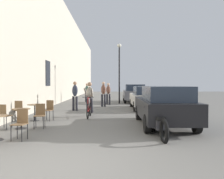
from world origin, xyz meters
TOP-DOWN VIEW (x-y plane):
  - ground_plane at (0.00, 0.00)m, footprint 88.00×88.00m
  - building_facade_left at (-3.45, 14.00)m, footprint 0.54×68.00m
  - cafe_chair_near_toward_wall at (-1.57, 2.26)m, footprint 0.43×0.43m
  - cafe_table_mid at (-2.20, 3.96)m, footprint 0.64×0.64m
  - cafe_chair_mid_toward_street at (-2.79, 3.88)m, footprint 0.45×0.45m
  - cafe_chair_mid_toward_wall at (-1.54, 4.03)m, footprint 0.42×0.42m
  - cafe_table_far at (-2.27, 5.73)m, footprint 0.64×0.64m
  - cafe_chair_far_toward_street at (-2.90, 5.65)m, footprint 0.40×0.40m
  - cafe_chair_far_toward_wall at (-1.68, 5.80)m, footprint 0.46×0.46m
  - cyclist_on_bicycle at (0.02, 6.89)m, footprint 0.52×1.76m
  - pedestrian_near at (-1.08, 9.57)m, footprint 0.37×0.29m
  - pedestrian_mid at (0.58, 12.04)m, footprint 0.38×0.29m
  - pedestrian_far at (0.92, 13.65)m, footprint 0.35×0.25m
  - pedestrian_furthest at (-0.99, 16.19)m, footprint 0.37×0.28m
  - street_lamp at (1.81, 14.55)m, footprint 0.32×0.32m
  - parked_car_nearest at (3.09, 4.38)m, footprint 1.90×4.34m
  - parked_car_second at (3.30, 10.37)m, footprint 1.78×4.11m
  - parked_car_third at (3.17, 15.90)m, footprint 1.97×4.46m
  - parked_motorcycle at (2.49, 2.61)m, footprint 0.62×2.15m

SIDE VIEW (x-z plane):
  - ground_plane at x=0.00m, z-range 0.00..0.00m
  - parked_motorcycle at x=2.49m, z-range -0.05..0.86m
  - cafe_chair_near_toward_wall at x=-1.57m, z-range 0.07..0.96m
  - cafe_chair_mid_toward_street at x=-2.79m, z-range 0.07..0.96m
  - cafe_chair_mid_toward_wall at x=-1.54m, z-range 0.07..0.96m
  - cafe_chair_far_toward_street at x=-2.90m, z-range 0.07..0.96m
  - cafe_chair_far_toward_wall at x=-1.68m, z-range 0.07..0.96m
  - cafe_table_mid at x=-2.20m, z-range 0.16..0.88m
  - cafe_table_far at x=-2.27m, z-range 0.16..0.88m
  - parked_car_second at x=3.30m, z-range 0.03..1.48m
  - parked_car_nearest at x=3.09m, z-range 0.03..1.56m
  - cyclist_on_bicycle at x=0.02m, z-range -0.06..1.68m
  - parked_car_third at x=3.17m, z-range 0.03..1.60m
  - pedestrian_furthest at x=-0.99m, z-range 0.10..1.77m
  - pedestrian_far at x=0.92m, z-range 0.11..1.79m
  - pedestrian_near at x=-1.08m, z-range 0.11..1.88m
  - pedestrian_mid at x=0.58m, z-range 0.11..1.89m
  - street_lamp at x=1.81m, z-range 0.66..5.56m
  - building_facade_left at x=-3.45m, z-range 0.00..9.22m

